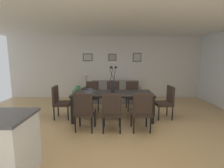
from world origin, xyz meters
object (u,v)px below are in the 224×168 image
(dining_chair_mid_right, at_px, (132,94))
(side_table, at_px, (86,95))
(dining_chair_near_left, at_px, (84,110))
(bowl_near_left, at_px, (87,93))
(dining_chair_head_west, at_px, (59,101))
(dining_chair_far_right, at_px, (113,94))
(dining_chair_near_right, at_px, (92,94))
(dining_chair_head_east, at_px, (166,100))
(sofa, at_px, (115,94))
(framed_picture_left, at_px, (87,57))
(dining_chair_far_left, at_px, (111,110))
(dining_chair_mid_left, at_px, (141,110))
(bowl_near_right, at_px, (89,90))
(framed_picture_right, at_px, (136,57))
(table_lamp, at_px, (86,79))
(framed_picture_center, at_px, (112,57))
(centerpiece_vase, at_px, (112,83))
(dining_table, at_px, (112,95))
(potted_plant, at_px, (76,93))

(dining_chair_mid_right, distance_m, side_table, 2.01)
(dining_chair_near_left, distance_m, bowl_near_left, 0.70)
(dining_chair_head_west, bearing_deg, dining_chair_far_right, 30.32)
(dining_chair_far_right, distance_m, dining_chair_mid_right, 0.65)
(dining_chair_near_right, relative_size, dining_chair_mid_right, 1.00)
(dining_chair_far_right, distance_m, dining_chair_head_east, 1.73)
(sofa, height_order, framed_picture_left, framed_picture_left)
(dining_chair_head_west, bearing_deg, dining_chair_far_left, -31.71)
(dining_chair_near_left, bearing_deg, side_table, 97.65)
(dining_chair_mid_left, xyz_separation_m, bowl_near_right, (-1.32, 1.09, 0.27))
(dining_chair_near_right, distance_m, dining_chair_mid_left, 2.20)
(dining_chair_mid_left, xyz_separation_m, framed_picture_right, (0.38, 3.41, 1.22))
(dining_chair_near_left, xyz_separation_m, framed_picture_left, (-0.39, 3.39, 1.22))
(dining_chair_near_right, height_order, dining_chair_head_east, same)
(dining_chair_head_west, height_order, table_lamp, table_lamp)
(dining_chair_mid_right, distance_m, framed_picture_center, 2.15)
(centerpiece_vase, bearing_deg, bowl_near_left, -162.31)
(dining_chair_far_right, relative_size, dining_chair_mid_left, 1.00)
(centerpiece_vase, height_order, framed_picture_left, framed_picture_left)
(dining_chair_near_left, bearing_deg, dining_chair_mid_right, 52.89)
(dining_chair_head_west, xyz_separation_m, dining_chair_head_east, (3.00, -0.01, 0.00))
(dining_chair_near_right, relative_size, framed_picture_left, 2.33)
(centerpiece_vase, relative_size, sofa, 0.39)
(table_lamp, bearing_deg, dining_chair_mid_right, -31.62)
(sofa, relative_size, framed_picture_center, 5.86)
(sofa, distance_m, side_table, 1.14)
(table_lamp, xyz_separation_m, framed_picture_left, (-0.01, 0.59, 0.84))
(side_table, bearing_deg, dining_chair_mid_left, -59.10)
(dining_table, relative_size, sofa, 1.16)
(dining_chair_mid_left, distance_m, potted_plant, 3.29)
(dining_chair_far_right, bearing_deg, dining_chair_mid_left, -70.43)
(dining_chair_mid_right, bearing_deg, framed_picture_right, 77.49)
(bowl_near_left, relative_size, side_table, 0.33)
(framed_picture_left, distance_m, framed_picture_right, 2.07)
(dining_chair_far_left, distance_m, dining_chair_mid_left, 0.68)
(bowl_near_right, bearing_deg, dining_chair_head_east, -5.27)
(dining_chair_mid_left, bearing_deg, dining_chair_near_right, 127.03)
(dining_chair_head_west, height_order, centerpiece_vase, centerpiece_vase)
(bowl_near_left, bearing_deg, dining_chair_near_left, -89.22)
(sofa, height_order, framed_picture_right, framed_picture_right)
(dining_chair_mid_left, xyz_separation_m, sofa, (-0.55, 2.77, -0.23))
(dining_chair_mid_right, bearing_deg, table_lamp, 148.38)
(dining_chair_near_right, xyz_separation_m, potted_plant, (-0.69, 0.85, -0.14))
(dining_table, distance_m, dining_chair_head_east, 1.52)
(dining_table, height_order, dining_chair_near_right, dining_chair_near_right)
(dining_chair_near_left, distance_m, dining_chair_far_left, 0.63)
(dining_chair_far_right, height_order, framed_picture_center, framed_picture_center)
(dining_chair_far_right, bearing_deg, dining_table, -91.65)
(dining_table, distance_m, framed_picture_left, 2.93)
(dining_chair_near_left, bearing_deg, centerpiece_vase, 52.81)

